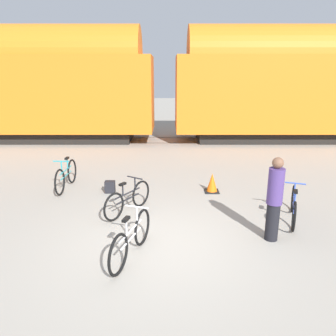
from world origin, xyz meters
name	(u,v)px	position (x,y,z in m)	size (l,w,h in m)	color
ground_plane	(159,242)	(0.00, 0.00, 0.00)	(80.00, 80.00, 0.00)	gray
freight_train	(165,82)	(0.00, 10.44, 2.88)	(28.89, 2.93, 5.47)	black
rail_near	(165,143)	(0.00, 9.72, 0.01)	(40.89, 0.07, 0.01)	#4C4238
rail_far	(165,137)	(0.00, 11.16, 0.01)	(40.89, 0.07, 0.01)	#4C4238
bicycle_blue	(294,206)	(3.04, 1.01, 0.35)	(0.63, 1.68, 0.83)	black
bicycle_black	(128,199)	(-0.79, 1.44, 0.36)	(0.96, 1.46, 0.84)	black
bicycle_silver	(131,239)	(-0.49, -0.57, 0.38)	(0.61, 1.72, 0.90)	black
bicycle_teal	(66,176)	(-2.81, 3.21, 0.39)	(0.46, 1.81, 0.92)	black
person_in_purple	(275,199)	(2.28, 0.12, 0.88)	(0.31, 0.31, 1.73)	black
backpack	(110,187)	(-1.47, 2.85, 0.17)	(0.28, 0.20, 0.34)	black
traffic_cone	(212,183)	(1.43, 2.92, 0.25)	(0.40, 0.40, 0.55)	black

